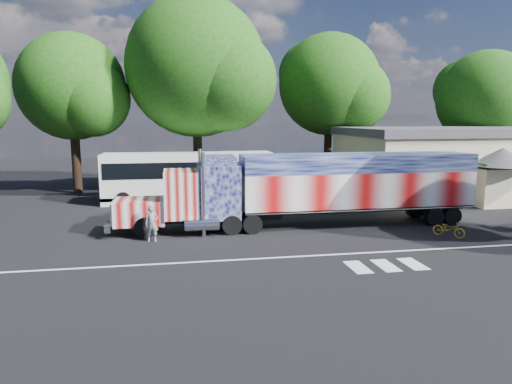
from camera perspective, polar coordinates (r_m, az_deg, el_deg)
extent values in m
plane|color=black|center=(22.69, 1.33, -5.95)|extent=(100.00, 100.00, 0.00)
cube|color=silver|center=(19.87, 3.04, -8.17)|extent=(30.00, 0.15, 0.01)
cube|color=silver|center=(19.07, 12.62, -9.14)|extent=(0.70, 1.60, 0.01)
cube|color=silver|center=(19.55, 15.91, -8.82)|extent=(0.70, 1.60, 0.01)
cube|color=silver|center=(20.09, 19.03, -8.48)|extent=(0.70, 1.60, 0.01)
cube|color=black|center=(24.43, -6.96, -3.27)|extent=(8.73, 0.97, 0.29)
cube|color=tan|center=(24.37, -14.29, -2.35)|extent=(2.52, 2.13, 1.26)
cube|color=silver|center=(24.51, -17.35, -2.43)|extent=(0.12, 1.84, 1.13)
cube|color=silver|center=(24.67, -17.73, -3.87)|extent=(0.29, 2.43, 0.35)
cube|color=tan|center=(24.14, -9.32, -0.19)|extent=(1.75, 2.43, 2.43)
cube|color=black|center=(24.08, -11.31, 0.78)|extent=(0.06, 2.04, 0.87)
cube|color=#464B7E|center=(24.23, -4.73, 0.17)|extent=(2.13, 2.43, 2.81)
cube|color=#464B7E|center=(24.03, -4.78, 3.94)|extent=(1.75, 2.33, 0.49)
cylinder|color=silver|center=(25.43, -6.96, 0.56)|extent=(0.19, 0.19, 4.27)
cylinder|color=silver|center=(22.90, -6.61, -0.39)|extent=(0.19, 0.19, 4.27)
cylinder|color=silver|center=(25.67, -7.11, -2.77)|extent=(1.75, 0.64, 0.64)
cylinder|color=silver|center=(23.21, -6.78, -4.05)|extent=(1.75, 0.64, 0.64)
cylinder|color=black|center=(23.45, -13.71, -4.37)|extent=(1.07, 0.34, 1.07)
cylinder|color=black|center=(25.52, -13.41, -3.25)|extent=(1.07, 0.34, 1.07)
cylinder|color=black|center=(23.61, -3.04, -4.09)|extent=(1.01, 0.53, 1.01)
cylinder|color=black|center=(25.58, -3.60, -3.05)|extent=(1.01, 0.53, 1.01)
cylinder|color=black|center=(23.76, -0.48, -3.99)|extent=(1.01, 0.53, 1.01)
cylinder|color=black|center=(25.72, -1.23, -2.96)|extent=(1.01, 0.53, 1.01)
cube|color=black|center=(26.30, 12.40, -1.98)|extent=(12.61, 1.07, 0.29)
cube|color=#DF7D7D|center=(26.11, 12.49, 0.42)|extent=(13.00, 2.52, 1.94)
cube|color=#424E85|center=(25.93, 12.60, 3.60)|extent=(13.00, 2.52, 0.97)
cube|color=silver|center=(26.27, 12.41, -1.67)|extent=(13.00, 2.52, 0.12)
cube|color=silver|center=(29.16, 24.46, 1.68)|extent=(0.04, 2.43, 2.81)
cylinder|color=black|center=(27.37, 21.31, -2.86)|extent=(1.01, 0.53, 1.01)
cylinder|color=black|center=(29.09, 19.24, -2.05)|extent=(1.01, 0.53, 1.01)
cylinder|color=black|center=(27.93, 23.18, -2.74)|extent=(1.01, 0.53, 1.01)
cylinder|color=black|center=(29.62, 21.04, -1.96)|extent=(1.01, 0.53, 1.01)
cube|color=white|center=(33.05, -8.40, 1.85)|extent=(11.95, 2.59, 3.48)
cube|color=black|center=(32.97, -8.43, 2.96)|extent=(11.55, 2.65, 1.10)
cube|color=black|center=(33.24, -8.35, -0.36)|extent=(11.95, 2.59, 0.25)
cube|color=black|center=(33.41, -18.71, 1.80)|extent=(0.06, 2.29, 1.39)
cylinder|color=black|center=(32.19, -16.28, -0.86)|extent=(1.00, 0.30, 1.00)
cylinder|color=black|center=(34.63, -15.84, -0.15)|extent=(1.00, 0.30, 1.00)
cylinder|color=black|center=(32.22, -2.97, -0.49)|extent=(1.00, 0.30, 1.00)
cylinder|color=black|center=(34.66, -3.48, 0.20)|extent=(1.00, 0.30, 1.00)
cylinder|color=black|center=(32.34, -1.39, -0.44)|extent=(1.00, 0.30, 1.00)
cylinder|color=black|center=(34.77, -2.01, 0.24)|extent=(1.00, 0.30, 1.00)
cube|color=beige|center=(40.72, 26.75, 3.13)|extent=(22.00, 10.00, 4.60)
cube|color=#46464B|center=(40.57, 27.02, 6.78)|extent=(22.40, 10.40, 0.60)
cube|color=#1E5926|center=(32.11, 20.63, 2.32)|extent=(1.60, 0.08, 1.20)
cube|color=#1E5926|center=(34.31, 26.40, 2.36)|extent=(1.60, 0.08, 1.20)
cube|color=beige|center=(34.61, 28.14, 0.44)|extent=(3.00, 1.20, 2.60)
cube|color=#1E5926|center=(34.43, 28.35, 3.07)|extent=(3.40, 1.60, 0.25)
cone|color=#46464B|center=(34.39, 28.41, 3.90)|extent=(4.00, 4.00, 1.20)
imported|color=slate|center=(22.69, -12.91, -3.88)|extent=(0.66, 0.45, 1.77)
imported|color=gold|center=(25.06, 22.97, -4.25)|extent=(1.44, 1.57, 0.83)
cylinder|color=black|center=(49.10, 26.38, 4.98)|extent=(0.70, 0.70, 6.20)
sphere|color=#235814|center=(49.05, 26.77, 10.40)|extent=(8.95, 8.95, 8.95)
sphere|color=#235814|center=(49.05, 29.34, 9.17)|extent=(6.27, 6.27, 6.27)
sphere|color=#235814|center=(49.41, 24.63, 11.56)|extent=(5.82, 5.82, 5.82)
cylinder|color=black|center=(36.60, -7.32, 6.03)|extent=(0.70, 0.70, 7.87)
sphere|color=#235814|center=(36.75, -7.51, 15.25)|extent=(10.80, 10.80, 10.80)
sphere|color=#235814|center=(35.21, -3.73, 13.74)|extent=(7.56, 7.56, 7.56)
sphere|color=#235814|center=(38.45, -10.18, 16.61)|extent=(7.02, 7.02, 7.02)
cylinder|color=black|center=(42.77, 8.97, 5.96)|extent=(0.70, 0.70, 7.13)
sphere|color=#235814|center=(42.81, 9.15, 13.12)|extent=(9.11, 9.11, 9.11)
sphere|color=#235814|center=(42.11, 12.13, 11.71)|extent=(6.37, 6.37, 6.37)
sphere|color=#235814|center=(43.77, 6.84, 14.43)|extent=(5.92, 5.92, 5.92)
cylinder|color=black|center=(38.68, -21.60, 4.73)|extent=(0.70, 0.70, 6.65)
sphere|color=#235814|center=(38.67, -22.05, 12.10)|extent=(8.17, 8.17, 8.17)
sphere|color=#235814|center=(37.12, -19.84, 10.91)|extent=(5.72, 5.72, 5.72)
sphere|color=#235814|center=(40.19, -23.52, 13.24)|extent=(5.31, 5.31, 5.31)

